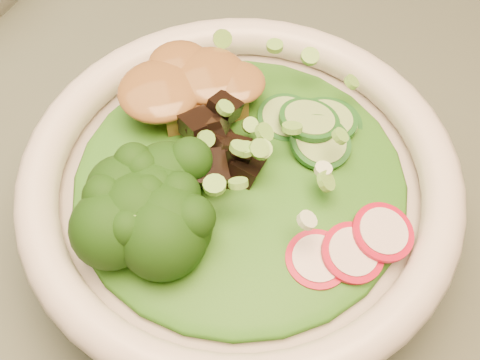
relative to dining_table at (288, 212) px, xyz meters
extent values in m
cube|color=#485345|center=(0.00, 0.00, 0.10)|extent=(1.20, 0.80, 0.03)
cylinder|color=silver|center=(-0.06, -0.07, 0.14)|extent=(0.24, 0.24, 0.05)
torus|color=silver|center=(-0.06, -0.07, 0.17)|extent=(0.27, 0.27, 0.03)
ellipsoid|color=#1E5512|center=(-0.06, -0.07, 0.17)|extent=(0.21, 0.21, 0.02)
ellipsoid|color=brown|center=(-0.08, -0.01, 0.20)|extent=(0.07, 0.06, 0.02)
camera|label=1|loc=(-0.11, -0.29, 0.51)|focal=50.00mm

